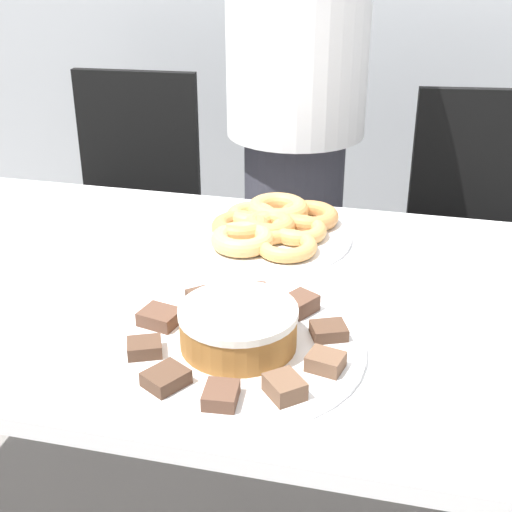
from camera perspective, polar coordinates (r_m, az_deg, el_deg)
table at (r=1.31m, az=-1.94°, el=-5.40°), size 1.98×0.85×0.73m
person_standing at (r=1.95m, az=3.20°, el=11.01°), size 0.37×0.37×1.59m
office_chair_left at (r=2.31m, az=-10.07°, el=2.22°), size 0.47×0.47×0.89m
office_chair_right at (r=2.14m, az=17.40°, el=-0.54°), size 0.50×0.50×0.89m
plate_cake at (r=1.09m, az=-1.41°, el=-7.33°), size 0.39×0.39×0.01m
plate_donuts at (r=1.46m, az=1.05°, el=1.60°), size 0.34×0.34×0.01m
frosted_cake at (r=1.07m, az=-1.43°, el=-5.68°), size 0.18×0.18×0.06m
lamington_0 at (r=0.97m, az=-2.82°, el=-11.06°), size 0.05×0.06×0.02m
lamington_1 at (r=0.98m, az=2.31°, el=-10.42°), size 0.07×0.07×0.03m
lamington_2 at (r=1.04m, az=5.58°, el=-8.41°), size 0.06×0.05×0.02m
lamington_3 at (r=1.11m, az=5.84°, el=-5.97°), size 0.07×0.06×0.02m
lamington_4 at (r=1.17m, az=3.53°, el=-3.84°), size 0.07×0.07×0.03m
lamington_5 at (r=1.20m, az=-0.30°, el=-3.00°), size 0.04×0.05×0.02m
lamington_6 at (r=1.20m, az=-4.43°, el=-3.39°), size 0.06×0.06×0.02m
lamington_7 at (r=1.15m, az=-7.69°, el=-4.87°), size 0.07×0.06×0.02m
lamington_8 at (r=1.08m, az=-8.91°, el=-7.25°), size 0.06×0.06×0.02m
lamington_9 at (r=1.01m, az=-7.22°, el=-9.67°), size 0.07×0.07×0.02m
donut_0 at (r=1.45m, az=1.05°, el=2.44°), size 0.11×0.11×0.04m
donut_1 at (r=1.44m, az=3.40°, el=2.08°), size 0.12×0.12×0.03m
donut_2 at (r=1.50m, az=4.24°, el=3.21°), size 0.13×0.13×0.03m
donut_3 at (r=1.53m, az=1.74°, el=3.75°), size 0.13×0.13×0.04m
donut_4 at (r=1.49m, az=-0.37°, el=3.21°), size 0.11×0.11×0.04m
donut_5 at (r=1.44m, az=-1.26°, el=2.35°), size 0.12×0.12×0.04m
donut_6 at (r=1.39m, az=-1.11°, el=1.35°), size 0.12×0.12×0.04m
donut_7 at (r=1.37m, az=2.45°, el=0.82°), size 0.12×0.12×0.03m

